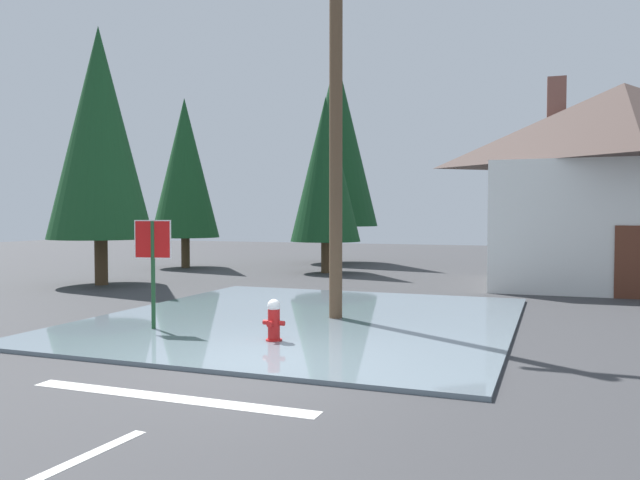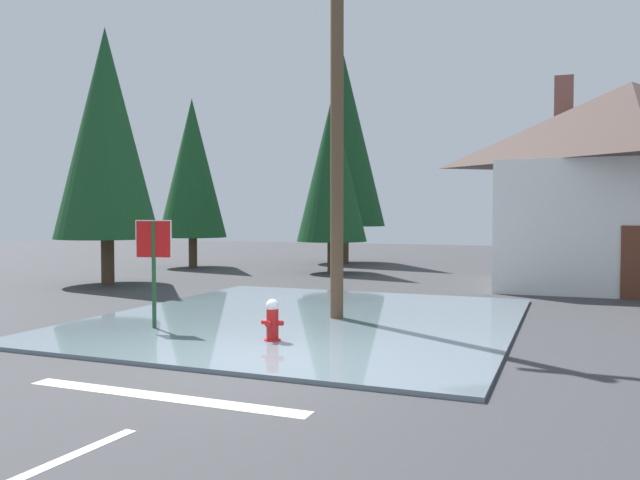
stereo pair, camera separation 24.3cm
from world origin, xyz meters
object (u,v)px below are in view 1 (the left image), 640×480
at_px(stop_sign_near, 153,252).
at_px(utility_pole, 336,112).
at_px(house, 622,182).
at_px(pine_tree_short_left, 99,133).
at_px(pine_tree_tall_left, 325,170).
at_px(fire_hydrant, 274,322).
at_px(pine_tree_far_center, 336,141).
at_px(pine_tree_mid_left, 185,168).

distance_m(stop_sign_near, utility_pole, 4.79).
xyz_separation_m(house, pine_tree_short_left, (-15.86, -5.07, 1.62)).
bearing_deg(pine_tree_tall_left, stop_sign_near, -84.70).
bearing_deg(fire_hydrant, pine_tree_tall_left, 106.31).
distance_m(fire_hydrant, pine_tree_tall_left, 14.37).
xyz_separation_m(utility_pole, pine_tree_tall_left, (-4.11, 10.62, -0.39)).
bearing_deg(pine_tree_tall_left, pine_tree_short_left, -129.26).
distance_m(pine_tree_tall_left, pine_tree_short_left, 8.59).
bearing_deg(pine_tree_far_center, utility_pole, -70.95).
bearing_deg(stop_sign_near, pine_tree_mid_left, 120.38).
relative_size(house, pine_tree_mid_left, 1.16).
relative_size(stop_sign_near, pine_tree_tall_left, 0.32).
xyz_separation_m(pine_tree_mid_left, pine_tree_far_center, (5.29, 4.78, 1.46)).
height_order(house, pine_tree_tall_left, pine_tree_tall_left).
distance_m(stop_sign_near, pine_tree_short_left, 9.85).
xyz_separation_m(utility_pole, house, (6.34, 9.07, -1.15)).
xyz_separation_m(house, pine_tree_far_center, (-11.72, 6.51, 2.46)).
distance_m(house, pine_tree_far_center, 13.63).
relative_size(utility_pole, house, 1.00).
distance_m(fire_hydrant, pine_tree_mid_left, 17.54).
distance_m(pine_tree_mid_left, pine_tree_short_left, 6.93).
relative_size(pine_tree_tall_left, pine_tree_far_center, 0.70).
relative_size(pine_tree_mid_left, pine_tree_short_left, 0.87).
height_order(fire_hydrant, pine_tree_short_left, pine_tree_short_left).
bearing_deg(pine_tree_short_left, house, 17.73).
relative_size(fire_hydrant, pine_tree_tall_left, 0.12).
distance_m(pine_tree_tall_left, pine_tree_far_center, 5.40).
xyz_separation_m(stop_sign_near, fire_hydrant, (2.69, -0.25, -1.16)).
bearing_deg(pine_tree_mid_left, utility_pole, -45.35).
bearing_deg(pine_tree_mid_left, house, -5.81).
height_order(house, pine_tree_far_center, pine_tree_far_center).
distance_m(utility_pole, house, 11.13).
height_order(stop_sign_near, pine_tree_far_center, pine_tree_far_center).
xyz_separation_m(fire_hydrant, pine_tree_tall_left, (-3.90, 13.33, 3.68)).
bearing_deg(pine_tree_mid_left, pine_tree_far_center, 42.08).
distance_m(pine_tree_short_left, pine_tree_far_center, 12.33).
height_order(stop_sign_near, fire_hydrant, stop_sign_near).
xyz_separation_m(pine_tree_tall_left, pine_tree_mid_left, (-6.56, 0.19, 0.24)).
distance_m(house, pine_tree_short_left, 16.73).
distance_m(fire_hydrant, house, 13.80).
height_order(utility_pole, house, utility_pole).
relative_size(pine_tree_tall_left, pine_tree_short_left, 0.83).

